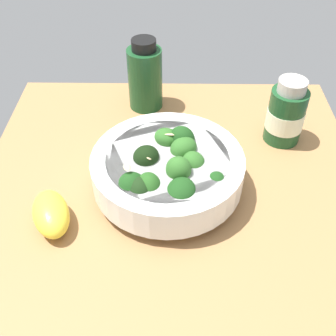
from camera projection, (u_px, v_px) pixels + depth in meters
The scene contains 5 objects.
ground_plane at pixel (172, 197), 64.14cm from camera, with size 58.73×58.73×3.81cm, color #996D42.
bowl_of_broccoli at pixel (168, 169), 60.02cm from camera, with size 21.78×21.78×8.87cm.
lemon_wedge at pixel (51, 214), 56.44cm from camera, with size 8.37×4.81×4.11cm, color yellow.
bottle_tall at pixel (145, 76), 74.72cm from camera, with size 6.14×6.14×13.05cm.
bottle_short at pixel (286, 114), 68.21cm from camera, with size 6.13×6.13×11.23cm.
Camera 1 is at (-0.06, -43.99, 44.99)cm, focal length 44.90 mm.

